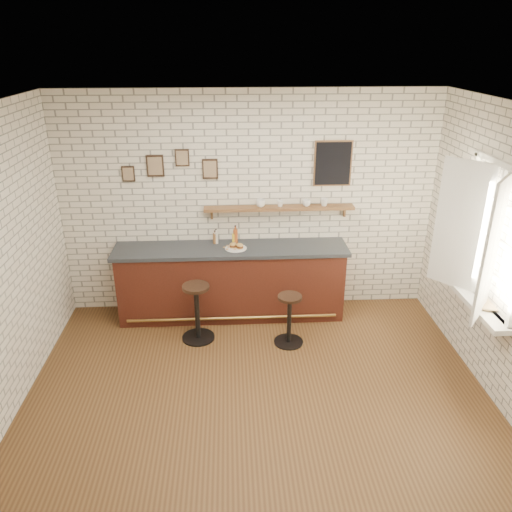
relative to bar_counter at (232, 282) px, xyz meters
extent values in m
plane|color=brown|center=(0.25, -1.70, -0.51)|extent=(5.00, 5.00, 0.00)
cube|color=#471C13|center=(0.00, 0.00, -0.03)|extent=(3.00, 0.58, 0.96)
cube|color=#2D333A|center=(0.00, 0.00, 0.48)|extent=(3.10, 0.62, 0.05)
cylinder|color=olive|center=(0.00, -0.32, -0.39)|extent=(2.79, 0.04, 0.04)
cylinder|color=white|center=(0.07, -0.04, 0.51)|extent=(0.28, 0.28, 0.01)
cylinder|color=#D3964A|center=(0.12, -0.01, 0.52)|extent=(0.05, 0.05, 0.00)
cylinder|color=#D3964A|center=(0.09, -0.06, 0.52)|extent=(0.05, 0.05, 0.00)
cylinder|color=#D3964A|center=(-0.04, 0.03, 0.52)|extent=(0.06, 0.06, 0.00)
cylinder|color=#D3964A|center=(0.11, 0.00, 0.52)|extent=(0.06, 0.06, 0.00)
cylinder|color=#D3964A|center=(-0.05, -0.09, 0.52)|extent=(0.06, 0.06, 0.00)
cylinder|color=#D3964A|center=(0.12, -0.02, 0.52)|extent=(0.04, 0.04, 0.00)
cylinder|color=#D3964A|center=(0.05, -0.10, 0.52)|extent=(0.05, 0.05, 0.00)
cylinder|color=#D3964A|center=(-0.05, -0.10, 0.52)|extent=(0.04, 0.04, 0.00)
cylinder|color=#D3964A|center=(-0.09, -0.02, 0.52)|extent=(0.05, 0.05, 0.00)
cylinder|color=#D3964A|center=(0.11, -0.09, 0.52)|extent=(0.06, 0.06, 0.00)
cylinder|color=#D3964A|center=(-0.03, -0.02, 0.52)|extent=(0.04, 0.04, 0.00)
cylinder|color=#D3964A|center=(0.09, -0.06, 0.52)|extent=(0.05, 0.05, 0.00)
cylinder|color=brown|center=(-0.21, 0.16, 0.57)|extent=(0.06, 0.06, 0.14)
cylinder|color=brown|center=(-0.21, 0.16, 0.66)|extent=(0.02, 0.02, 0.03)
cylinder|color=black|center=(-0.21, 0.16, 0.68)|extent=(0.02, 0.02, 0.01)
cylinder|color=beige|center=(-0.19, 0.16, 0.58)|extent=(0.05, 0.05, 0.16)
cylinder|color=beige|center=(-0.19, 0.16, 0.68)|extent=(0.02, 0.02, 0.04)
cylinder|color=black|center=(-0.19, 0.16, 0.70)|extent=(0.02, 0.02, 0.01)
cylinder|color=#903F17|center=(0.07, 0.16, 0.60)|extent=(0.06, 0.06, 0.19)
cylinder|color=#903F17|center=(0.07, 0.16, 0.72)|extent=(0.02, 0.02, 0.04)
cylinder|color=black|center=(0.07, 0.16, 0.75)|extent=(0.02, 0.02, 0.01)
cylinder|color=yellow|center=(0.05, 0.16, 0.57)|extent=(0.05, 0.05, 0.13)
cylinder|color=yellow|center=(0.05, 0.16, 0.65)|extent=(0.02, 0.02, 0.03)
cylinder|color=maroon|center=(0.05, 0.16, 0.67)|extent=(0.03, 0.03, 0.01)
cylinder|color=black|center=(-0.44, -0.59, -0.50)|extent=(0.42, 0.42, 0.02)
cylinder|color=black|center=(-0.44, -0.59, -0.14)|extent=(0.06, 0.06, 0.70)
cylinder|color=black|center=(-0.44, -0.59, 0.23)|extent=(0.40, 0.40, 0.04)
cylinder|color=black|center=(0.71, -0.76, -0.50)|extent=(0.37, 0.37, 0.02)
cylinder|color=black|center=(0.71, -0.76, -0.18)|extent=(0.06, 0.06, 0.61)
cylinder|color=black|center=(0.71, -0.76, 0.15)|extent=(0.33, 0.33, 0.04)
cube|color=brown|center=(0.65, 0.20, 0.97)|extent=(2.00, 0.18, 0.04)
cube|color=brown|center=(-0.25, 0.27, 0.89)|extent=(0.03, 0.04, 0.16)
cube|color=brown|center=(1.55, 0.27, 0.89)|extent=(0.03, 0.04, 0.16)
imported|color=white|center=(0.41, 0.20, 1.04)|extent=(0.16, 0.16, 0.10)
imported|color=white|center=(0.67, 0.20, 1.04)|extent=(0.11, 0.11, 0.08)
imported|color=white|center=(1.02, 0.20, 1.04)|extent=(0.12, 0.12, 0.09)
imported|color=white|center=(1.26, 0.20, 1.04)|extent=(0.14, 0.14, 0.10)
cube|color=black|center=(-0.95, 0.28, 1.54)|extent=(0.22, 0.02, 0.28)
cube|color=black|center=(-0.60, 0.28, 1.64)|extent=(0.18, 0.02, 0.22)
cube|color=black|center=(-0.25, 0.28, 1.49)|extent=(0.20, 0.02, 0.26)
cube|color=black|center=(-1.30, 0.28, 1.44)|extent=(0.16, 0.02, 0.20)
cube|color=black|center=(1.35, 0.28, 1.54)|extent=(0.46, 0.02, 0.56)
cube|color=white|center=(2.65, -1.40, 0.39)|extent=(0.20, 1.35, 0.06)
cube|color=white|center=(2.72, -1.40, 1.89)|extent=(0.05, 1.30, 0.06)
cube|color=white|center=(2.72, -1.40, 0.39)|extent=(0.05, 1.30, 0.06)
cube|color=white|center=(2.72, -0.80, 1.14)|extent=(0.05, 0.06, 1.50)
cube|color=white|center=(2.57, -1.70, 1.14)|extent=(0.40, 0.46, 1.46)
cube|color=white|center=(2.57, -1.10, 1.14)|extent=(0.40, 0.46, 1.46)
imported|color=tan|center=(2.63, -1.58, 0.43)|extent=(0.19, 0.25, 0.02)
imported|color=tan|center=(2.63, -1.59, 0.46)|extent=(0.25, 0.29, 0.02)
camera|label=1|loc=(0.00, -6.09, 3.04)|focal=35.00mm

